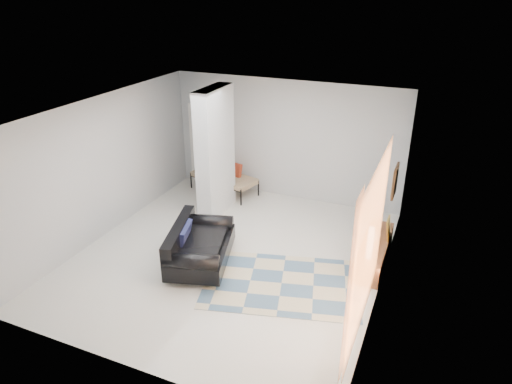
% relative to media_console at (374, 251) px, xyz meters
% --- Properties ---
extents(floor, '(6.00, 6.00, 0.00)m').
position_rel_media_console_xyz_m(floor, '(-2.52, -0.90, -0.20)').
color(floor, beige).
rests_on(floor, ground).
extents(ceiling, '(6.00, 6.00, 0.00)m').
position_rel_media_console_xyz_m(ceiling, '(-2.52, -0.90, 2.60)').
color(ceiling, white).
rests_on(ceiling, wall_back).
extents(wall_back, '(6.00, 0.00, 6.00)m').
position_rel_media_console_xyz_m(wall_back, '(-2.52, 2.10, 1.20)').
color(wall_back, '#B5B7BA').
rests_on(wall_back, ground).
extents(wall_front, '(6.00, 0.00, 6.00)m').
position_rel_media_console_xyz_m(wall_front, '(-2.52, -3.90, 1.20)').
color(wall_front, '#B5B7BA').
rests_on(wall_front, ground).
extents(wall_left, '(0.00, 6.00, 6.00)m').
position_rel_media_console_xyz_m(wall_left, '(-5.27, -0.90, 1.20)').
color(wall_left, '#B5B7BA').
rests_on(wall_left, ground).
extents(wall_right, '(0.00, 6.00, 6.00)m').
position_rel_media_console_xyz_m(wall_right, '(0.23, -0.90, 1.20)').
color(wall_right, '#B5B7BA').
rests_on(wall_right, ground).
extents(partition_column, '(0.35, 1.20, 2.80)m').
position_rel_media_console_xyz_m(partition_column, '(-3.62, 0.70, 1.20)').
color(partition_column, silver).
rests_on(partition_column, floor).
extents(hallway_door, '(0.85, 0.06, 2.04)m').
position_rel_media_console_xyz_m(hallway_door, '(-4.62, 2.06, 0.82)').
color(hallway_door, white).
rests_on(hallway_door, floor).
extents(curtain, '(0.00, 2.55, 2.55)m').
position_rel_media_console_xyz_m(curtain, '(0.15, -2.05, 1.25)').
color(curtain, '#FF9143').
rests_on(curtain, wall_right).
extents(wall_art, '(0.04, 0.45, 0.55)m').
position_rel_media_console_xyz_m(wall_art, '(0.20, -0.00, 1.45)').
color(wall_art, '#3B2210').
rests_on(wall_art, wall_right).
extents(media_console, '(0.45, 1.77, 0.80)m').
position_rel_media_console_xyz_m(media_console, '(0.00, 0.00, 0.00)').
color(media_console, brown).
rests_on(media_console, floor).
extents(loveseat, '(1.42, 1.89, 0.76)m').
position_rel_media_console_xyz_m(loveseat, '(-2.98, -1.32, 0.15)').
color(loveseat, silver).
rests_on(loveseat, floor).
extents(daybed, '(1.78, 1.09, 0.77)m').
position_rel_media_console_xyz_m(daybed, '(-3.97, 1.73, 0.22)').
color(daybed, black).
rests_on(daybed, floor).
extents(area_rug, '(3.00, 2.37, 0.01)m').
position_rel_media_console_xyz_m(area_rug, '(-1.33, -1.34, -0.20)').
color(area_rug, '#C0B492').
rests_on(area_rug, floor).
extents(cylinder_lamp, '(0.11, 0.11, 0.59)m').
position_rel_media_console_xyz_m(cylinder_lamp, '(-0.02, -0.58, 0.49)').
color(cylinder_lamp, white).
rests_on(cylinder_lamp, media_console).
extents(bronze_figurine, '(0.14, 0.14, 0.26)m').
position_rel_media_console_xyz_m(bronze_figurine, '(-0.05, 0.49, 0.32)').
color(bronze_figurine, '#311F15').
rests_on(bronze_figurine, media_console).
extents(vase, '(0.21, 0.21, 0.20)m').
position_rel_media_console_xyz_m(vase, '(-0.05, 0.02, 0.29)').
color(vase, silver).
rests_on(vase, media_console).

